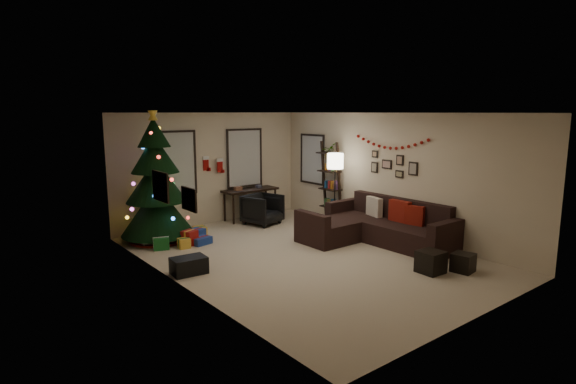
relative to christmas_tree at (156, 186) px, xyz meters
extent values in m
plane|color=#C7B397|center=(1.71, -2.78, -1.18)|extent=(7.00, 7.00, 0.00)
plane|color=white|center=(1.71, -2.78, 1.52)|extent=(7.00, 7.00, 0.00)
plane|color=beige|center=(1.71, 0.72, 0.17)|extent=(5.00, 0.00, 5.00)
plane|color=beige|center=(1.71, -6.28, 0.17)|extent=(5.00, 0.00, 5.00)
plane|color=beige|center=(-0.79, -2.78, 0.17)|extent=(0.00, 7.00, 7.00)
plane|color=beige|center=(4.21, -2.78, 0.17)|extent=(0.00, 7.00, 7.00)
cube|color=#728CB2|center=(0.76, 0.69, 0.37)|extent=(0.94, 0.02, 1.35)
cube|color=beige|center=(0.76, 0.69, 0.37)|extent=(0.94, 0.03, 1.35)
cube|color=#728CB2|center=(2.66, 0.69, 0.37)|extent=(0.94, 0.02, 1.35)
cube|color=beige|center=(2.66, 0.69, 0.37)|extent=(0.94, 0.03, 1.35)
cube|color=#728CB2|center=(4.18, -0.23, 0.32)|extent=(0.05, 0.27, 1.17)
cube|color=beige|center=(4.18, -0.23, 0.32)|extent=(0.05, 0.45, 1.17)
cylinder|color=black|center=(0.00, 0.00, -1.01)|extent=(0.11, 0.11, 0.34)
cone|color=black|center=(0.00, 0.00, -0.50)|extent=(1.53, 1.53, 1.07)
cone|color=black|center=(0.00, 0.00, 0.12)|extent=(1.26, 1.26, 0.90)
cone|color=black|center=(0.00, 0.00, 0.68)|extent=(0.99, 0.99, 0.79)
cone|color=black|center=(0.00, 0.00, 1.13)|extent=(0.68, 0.68, 0.62)
cylinder|color=maroon|center=(0.00, 0.00, -1.16)|extent=(1.24, 1.24, 0.05)
cube|color=gold|center=(0.16, -0.88, -1.08)|extent=(0.22, 0.22, 0.20)
cube|color=navy|center=(0.56, -0.83, -1.10)|extent=(0.40, 0.30, 0.15)
cube|color=#14591E|center=(-0.24, -0.68, -1.05)|extent=(0.30, 0.22, 0.25)
cube|color=maroon|center=(0.36, -0.73, -1.03)|extent=(0.28, 0.25, 0.30)
cube|color=silver|center=(-0.34, -0.23, -1.04)|extent=(0.26, 0.26, 0.28)
cube|color=gold|center=(0.91, -0.13, -1.09)|extent=(0.25, 0.30, 0.18)
cube|color=navy|center=(0.66, -0.43, -1.07)|extent=(0.35, 0.28, 0.22)
cube|color=black|center=(3.74, -3.15, -0.96)|extent=(0.94, 2.51, 0.44)
cube|color=black|center=(4.12, -3.15, -0.51)|extent=(0.20, 2.51, 0.46)
cube|color=black|center=(3.74, -4.50, -0.83)|extent=(0.94, 0.20, 0.69)
cube|color=black|center=(3.74, -1.79, -0.83)|extent=(0.94, 0.20, 0.69)
cube|color=black|center=(2.83, -2.36, -0.96)|extent=(0.89, 0.94, 0.44)
cube|color=black|center=(2.29, -2.36, -0.83)|extent=(0.18, 0.94, 0.69)
cube|color=maroon|center=(3.92, -3.66, -0.54)|extent=(0.18, 0.41, 0.40)
cube|color=maroon|center=(3.92, -3.29, -0.54)|extent=(0.15, 0.51, 0.50)
cube|color=beige|center=(3.92, -2.59, -0.55)|extent=(0.24, 0.47, 0.46)
cube|color=black|center=(2.82, -4.83, -0.99)|extent=(0.42, 0.42, 0.38)
cube|color=black|center=(3.30, -5.15, -1.02)|extent=(0.39, 0.39, 0.32)
cube|color=black|center=(2.67, 0.44, -0.42)|extent=(1.45, 0.52, 0.05)
cylinder|color=black|center=(2.03, 0.24, -0.82)|extent=(0.05, 0.05, 0.73)
cylinder|color=black|center=(2.03, 0.65, -0.82)|extent=(0.05, 0.05, 0.73)
cylinder|color=black|center=(3.31, 0.24, -0.82)|extent=(0.05, 0.05, 0.73)
cylinder|color=black|center=(3.31, 0.65, -0.82)|extent=(0.05, 0.05, 0.73)
imported|color=black|center=(2.59, -0.21, -0.81)|extent=(0.89, 0.85, 0.75)
cube|color=black|center=(4.03, -1.37, -0.17)|extent=(0.05, 0.05, 2.01)
cube|color=black|center=(4.03, -0.83, -0.17)|extent=(0.05, 0.05, 2.01)
cube|color=black|center=(4.00, -1.10, -0.79)|extent=(0.30, 0.56, 0.03)
cube|color=black|center=(4.00, -1.10, -0.34)|extent=(0.30, 0.56, 0.03)
cube|color=black|center=(4.00, -1.10, 0.11)|extent=(0.30, 0.56, 0.03)
cube|color=black|center=(4.00, -1.10, 0.55)|extent=(0.30, 0.56, 0.03)
imported|color=#4C4C4C|center=(4.01, -1.01, 0.64)|extent=(0.61, 0.60, 0.51)
cylinder|color=black|center=(3.66, -1.60, -1.16)|extent=(0.31, 0.31, 0.03)
cylinder|color=black|center=(3.66, -1.60, -0.40)|extent=(0.03, 0.03, 1.49)
cylinder|color=white|center=(3.66, -1.60, 0.42)|extent=(0.37, 0.37, 0.35)
cube|color=black|center=(-0.77, -2.03, 0.32)|extent=(0.04, 0.60, 0.50)
cube|color=tan|center=(-0.77, -2.03, 0.32)|extent=(0.01, 0.54, 0.45)
cube|color=black|center=(-0.77, -3.06, 0.26)|extent=(0.04, 0.45, 0.35)
cube|color=beige|center=(-0.77, -3.06, 0.26)|extent=(0.01, 0.41, 0.31)
cube|color=black|center=(4.19, -3.38, 0.37)|extent=(0.03, 0.22, 0.28)
cube|color=black|center=(4.19, -3.03, 0.52)|extent=(0.03, 0.18, 0.22)
cube|color=black|center=(4.19, -3.03, 0.22)|extent=(0.03, 0.20, 0.16)
cube|color=black|center=(4.19, -2.68, 0.40)|extent=(0.03, 0.26, 0.20)
cube|color=black|center=(4.19, -2.33, 0.30)|extent=(0.03, 0.18, 0.24)
cube|color=black|center=(4.19, -2.33, 0.60)|extent=(0.03, 0.16, 0.16)
cube|color=#990F0C|center=(1.56, 0.71, 0.29)|extent=(0.14, 0.04, 0.30)
cube|color=white|center=(1.56, 0.71, 0.44)|extent=(0.16, 0.05, 0.08)
cube|color=#990F0C|center=(1.63, 0.71, 0.16)|extent=(0.10, 0.04, 0.08)
cube|color=#990F0C|center=(1.89, 0.61, 0.23)|extent=(0.14, 0.04, 0.30)
cube|color=white|center=(1.89, 0.61, 0.38)|extent=(0.16, 0.05, 0.08)
cube|color=#990F0C|center=(1.96, 0.61, 0.10)|extent=(0.10, 0.04, 0.08)
cube|color=black|center=(-0.44, -2.31, -1.04)|extent=(0.60, 0.43, 0.29)
camera|label=1|loc=(-3.82, -9.27, 1.54)|focal=28.96mm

